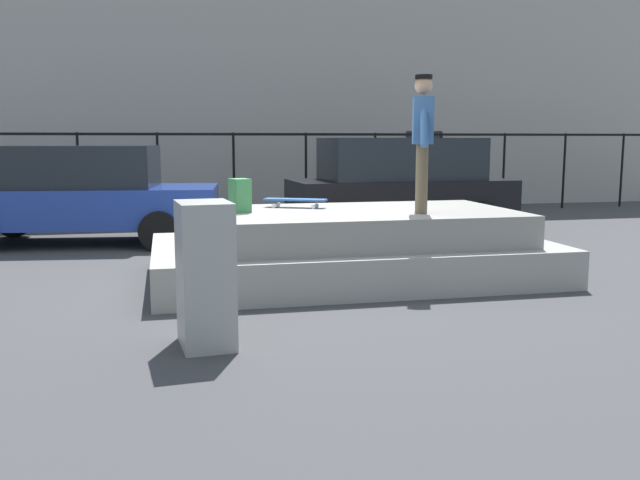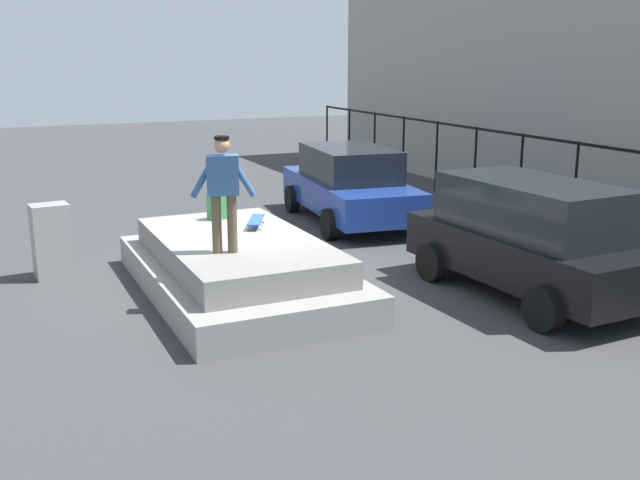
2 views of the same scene
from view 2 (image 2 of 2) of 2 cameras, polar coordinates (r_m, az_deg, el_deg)
name	(u,v)px [view 2 (image 2 of 2)]	position (r m, az deg, el deg)	size (l,w,h in m)	color
ground_plane	(233,277)	(12.62, -6.70, -2.87)	(60.00, 60.00, 0.00)	#38383A
concrete_ledge	(238,267)	(11.77, -6.32, -2.10)	(5.04, 2.77, 0.88)	gray
skateboarder	(223,186)	(10.60, -7.46, 4.15)	(0.38, 0.92, 1.68)	brown
skateboard	(256,220)	(12.39, -4.96, 1.53)	(0.84, 0.56, 0.12)	#264C8C
backpack	(217,207)	(12.96, -7.95, 2.50)	(0.28, 0.20, 0.42)	#33723F
car_blue_sedan_near	(350,184)	(16.53, 2.29, 4.31)	(4.80, 2.51, 1.68)	navy
car_black_hatchback_mid	(530,236)	(11.82, 15.86, 0.28)	(4.25, 2.11, 1.81)	black
utility_box	(52,241)	(13.16, -19.93, -0.09)	(0.44, 0.60, 1.26)	gray
fence_row	(576,173)	(16.17, 19.10, 4.92)	(24.06, 0.06, 1.94)	black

